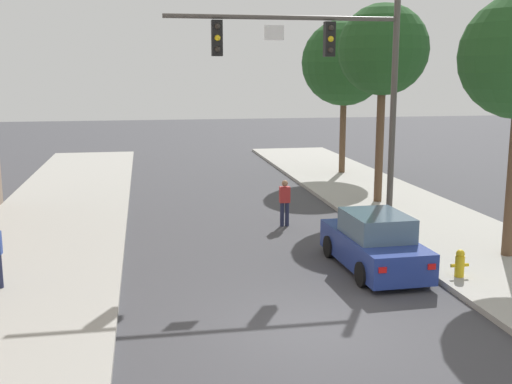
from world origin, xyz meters
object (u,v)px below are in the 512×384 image
pedestrian_crossing_road (285,201)px  street_tree_second (383,51)px  traffic_signal_mast (331,71)px  street_tree_third (344,63)px  car_lead_blue (374,244)px  fire_hydrant (460,263)px

pedestrian_crossing_road → street_tree_second: street_tree_second is taller
traffic_signal_mast → street_tree_third: size_ratio=0.96×
car_lead_blue → pedestrian_crossing_road: bearing=104.2°
fire_hydrant → street_tree_third: size_ratio=0.09×
traffic_signal_mast → pedestrian_crossing_road: traffic_signal_mast is taller
car_lead_blue → pedestrian_crossing_road: pedestrian_crossing_road is taller
car_lead_blue → traffic_signal_mast: bearing=95.0°
street_tree_second → street_tree_third: 7.52m
traffic_signal_mast → fire_hydrant: (2.09, -4.82, -4.87)m
street_tree_third → street_tree_second: bearing=-96.8°
car_lead_blue → fire_hydrant: size_ratio=5.95×
street_tree_second → fire_hydrant: bearing=-98.6°
street_tree_second → pedestrian_crossing_road: bearing=-147.9°
fire_hydrant → street_tree_second: 11.12m
traffic_signal_mast → pedestrian_crossing_road: 4.92m
pedestrian_crossing_road → street_tree_third: bearing=62.2°
fire_hydrant → traffic_signal_mast: bearing=113.4°
car_lead_blue → street_tree_third: size_ratio=0.55×
fire_hydrant → street_tree_third: (2.33, 16.93, 5.28)m
car_lead_blue → street_tree_second: bearing=68.2°
traffic_signal_mast → fire_hydrant: traffic_signal_mast is taller
car_lead_blue → street_tree_second: (3.23, 8.06, 5.44)m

